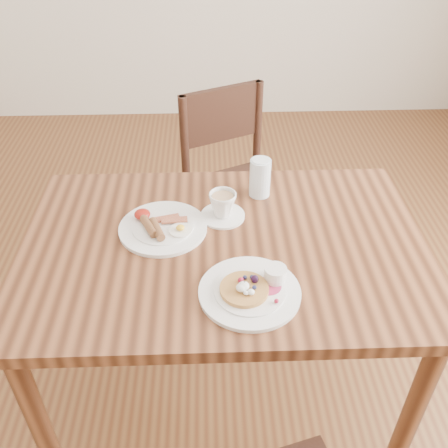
% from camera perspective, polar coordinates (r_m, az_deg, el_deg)
% --- Properties ---
extents(ground, '(5.00, 5.00, 0.00)m').
position_cam_1_polar(ground, '(2.04, 0.00, -18.55)').
color(ground, brown).
rests_on(ground, ground).
extents(dining_table, '(1.20, 0.80, 0.75)m').
position_cam_1_polar(dining_table, '(1.54, 0.00, -4.97)').
color(dining_table, brown).
rests_on(dining_table, ground).
extents(chair_far, '(0.56, 0.56, 0.88)m').
position_cam_1_polar(chair_far, '(2.22, 1.25, 4.80)').
color(chair_far, black).
rests_on(chair_far, ground).
extents(pancake_plate, '(0.27, 0.27, 0.06)m').
position_cam_1_polar(pancake_plate, '(1.32, 3.17, -7.45)').
color(pancake_plate, white).
rests_on(pancake_plate, dining_table).
extents(breakfast_plate, '(0.27, 0.27, 0.04)m').
position_cam_1_polar(breakfast_plate, '(1.53, -7.15, -0.31)').
color(breakfast_plate, white).
rests_on(breakfast_plate, dining_table).
extents(teacup_saucer, '(0.14, 0.14, 0.09)m').
position_cam_1_polar(teacup_saucer, '(1.56, -0.15, 2.02)').
color(teacup_saucer, white).
rests_on(teacup_saucer, dining_table).
extents(water_glass, '(0.07, 0.07, 0.13)m').
position_cam_1_polar(water_glass, '(1.65, 4.14, 5.30)').
color(water_glass, silver).
rests_on(water_glass, dining_table).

